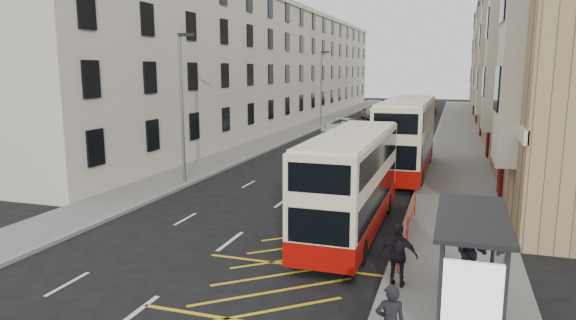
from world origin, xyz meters
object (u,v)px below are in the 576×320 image
(white_van, at_px, (342,127))
(car_red, at_px, (427,109))
(street_lamp_near, at_px, (183,100))
(pedestrian_far, at_px, (399,255))
(street_lamp_far, at_px, (322,84))
(pedestrian_mid, at_px, (471,253))
(double_decker_front, at_px, (351,183))
(car_dark, at_px, (387,104))
(bus_shelter, at_px, (478,250))
(double_decker_rear, at_px, (406,137))
(car_silver, at_px, (370,113))

(white_van, xyz_separation_m, car_red, (6.59, 26.12, -0.02))
(street_lamp_near, distance_m, pedestrian_far, 16.82)
(street_lamp_far, relative_size, pedestrian_mid, 4.35)
(street_lamp_far, height_order, double_decker_front, street_lamp_far)
(car_dark, bearing_deg, double_decker_front, -94.57)
(car_dark, xyz_separation_m, car_red, (6.70, -8.27, 0.04))
(bus_shelter, relative_size, car_dark, 0.96)
(double_decker_rear, bearing_deg, bus_shelter, -79.28)
(double_decker_rear, relative_size, car_silver, 2.63)
(pedestrian_far, xyz_separation_m, car_red, (-2.52, 60.47, -0.30))
(street_lamp_far, height_order, pedestrian_far, street_lamp_far)
(double_decker_rear, relative_size, pedestrian_mid, 6.14)
(street_lamp_near, height_order, car_dark, street_lamp_near)
(car_silver, bearing_deg, white_van, -111.39)
(bus_shelter, height_order, double_decker_front, double_decker_front)
(street_lamp_near, height_order, white_van, street_lamp_near)
(bus_shelter, xyz_separation_m, street_lamp_near, (-14.69, 12.39, 2.50))
(street_lamp_near, height_order, pedestrian_mid, street_lamp_near)
(white_van, bearing_deg, street_lamp_near, -90.41)
(double_decker_front, bearing_deg, double_decker_rear, 85.85)
(street_lamp_near, bearing_deg, pedestrian_mid, -33.17)
(bus_shelter, bearing_deg, car_dark, 99.01)
(pedestrian_mid, height_order, car_silver, pedestrian_mid)
(double_decker_rear, bearing_deg, pedestrian_mid, -77.70)
(car_silver, height_order, car_red, car_red)
(car_dark, bearing_deg, car_red, -61.73)
(street_lamp_far, distance_m, white_van, 8.05)
(pedestrian_mid, bearing_deg, street_lamp_near, 154.21)
(car_silver, distance_m, car_dark, 17.80)
(white_van, xyz_separation_m, car_silver, (0.06, 16.60, -0.06))
(white_van, xyz_separation_m, car_dark, (-0.11, 34.39, -0.06))
(street_lamp_near, xyz_separation_m, pedestrian_mid, (14.65, -9.58, -3.57))
(pedestrian_far, bearing_deg, car_silver, -77.77)
(pedestrian_far, xyz_separation_m, car_silver, (-9.05, 50.94, -0.34))
(street_lamp_near, bearing_deg, car_dark, 86.58)
(street_lamp_near, relative_size, car_silver, 1.87)
(car_red, bearing_deg, pedestrian_mid, 97.07)
(car_red, bearing_deg, street_lamp_near, 81.28)
(white_van, bearing_deg, bus_shelter, -64.86)
(double_decker_rear, bearing_deg, double_decker_front, -93.76)
(pedestrian_far, bearing_deg, double_decker_front, -62.14)
(pedestrian_far, height_order, white_van, pedestrian_far)
(street_lamp_far, distance_m, pedestrian_mid, 42.35)
(street_lamp_far, xyz_separation_m, double_decker_rear, (11.29, -23.38, -2.35))
(double_decker_rear, distance_m, car_dark, 52.30)
(street_lamp_far, height_order, car_red, street_lamp_far)
(street_lamp_near, relative_size, car_red, 1.51)
(white_van, height_order, car_silver, white_van)
(bus_shelter, bearing_deg, pedestrian_far, 135.51)
(street_lamp_far, relative_size, double_decker_front, 0.82)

